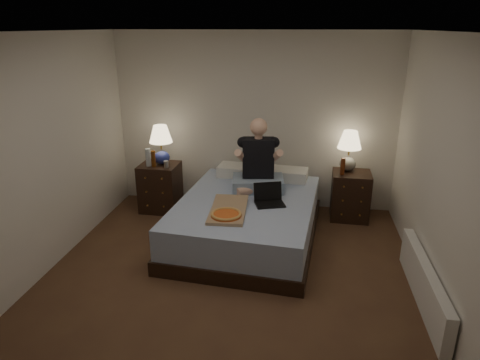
% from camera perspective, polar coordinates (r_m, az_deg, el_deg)
% --- Properties ---
extents(floor, '(4.00, 4.50, 0.00)m').
position_cam_1_polar(floor, '(4.58, -1.73, -13.92)').
color(floor, brown).
rests_on(floor, ground).
extents(ceiling, '(4.00, 4.50, 0.00)m').
position_cam_1_polar(ceiling, '(3.81, -2.14, 19.14)').
color(ceiling, white).
rests_on(ceiling, ground).
extents(wall_back, '(4.00, 0.00, 2.50)m').
position_cam_1_polar(wall_back, '(6.17, 1.89, 7.74)').
color(wall_back, silver).
rests_on(wall_back, ground).
extents(wall_front, '(4.00, 0.00, 2.50)m').
position_cam_1_polar(wall_front, '(2.10, -13.70, -19.06)').
color(wall_front, silver).
rests_on(wall_front, ground).
extents(wall_left, '(0.00, 4.50, 2.50)m').
position_cam_1_polar(wall_left, '(4.79, -26.16, 2.09)').
color(wall_left, silver).
rests_on(wall_left, ground).
extents(wall_right, '(0.00, 4.50, 2.50)m').
position_cam_1_polar(wall_right, '(4.17, 26.25, -0.40)').
color(wall_right, silver).
rests_on(wall_right, ground).
extents(bed, '(1.79, 2.28, 0.54)m').
position_cam_1_polar(bed, '(5.36, 0.90, -5.31)').
color(bed, '#5D7DBB').
rests_on(bed, floor).
extents(nightstand_left, '(0.54, 0.49, 0.69)m').
position_cam_1_polar(nightstand_left, '(6.29, -10.57, -0.94)').
color(nightstand_left, black).
rests_on(nightstand_left, floor).
extents(nightstand_right, '(0.52, 0.47, 0.66)m').
position_cam_1_polar(nightstand_right, '(6.11, 14.47, -2.02)').
color(nightstand_right, black).
rests_on(nightstand_right, floor).
extents(lamp_left, '(0.39, 0.39, 0.56)m').
position_cam_1_polar(lamp_left, '(6.11, -10.46, 4.62)').
color(lamp_left, navy).
rests_on(lamp_left, nightstand_left).
extents(lamp_right, '(0.35, 0.35, 0.56)m').
position_cam_1_polar(lamp_right, '(6.00, 14.32, 3.76)').
color(lamp_right, gray).
rests_on(lamp_right, nightstand_right).
extents(water_bottle, '(0.07, 0.07, 0.25)m').
position_cam_1_polar(water_bottle, '(6.11, -12.14, 2.98)').
color(water_bottle, silver).
rests_on(water_bottle, nightstand_left).
extents(soda_can, '(0.07, 0.07, 0.10)m').
position_cam_1_polar(soda_can, '(6.00, -9.81, 2.08)').
color(soda_can, '#A1A29D').
rests_on(soda_can, nightstand_left).
extents(beer_bottle_left, '(0.06, 0.06, 0.23)m').
position_cam_1_polar(beer_bottle_left, '(6.06, -11.47, 2.79)').
color(beer_bottle_left, '#592C0C').
rests_on(beer_bottle_left, nightstand_left).
extents(beer_bottle_right, '(0.06, 0.06, 0.23)m').
position_cam_1_polar(beer_bottle_right, '(5.87, 13.54, 1.78)').
color(beer_bottle_right, '#60270D').
rests_on(beer_bottle_right, nightstand_right).
extents(person, '(0.72, 0.60, 0.93)m').
position_cam_1_polar(person, '(5.44, 2.46, 3.33)').
color(person, black).
rests_on(person, bed).
extents(laptop, '(0.41, 0.37, 0.24)m').
position_cam_1_polar(laptop, '(5.07, 4.01, -2.07)').
color(laptop, black).
rests_on(laptop, bed).
extents(pizza_box, '(0.44, 0.78, 0.08)m').
position_cam_1_polar(pizza_box, '(4.74, -1.85, -4.72)').
color(pizza_box, tan).
rests_on(pizza_box, bed).
extents(radiator, '(0.10, 1.60, 0.40)m').
position_cam_1_polar(radiator, '(4.60, 23.31, -12.63)').
color(radiator, white).
rests_on(radiator, floor).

